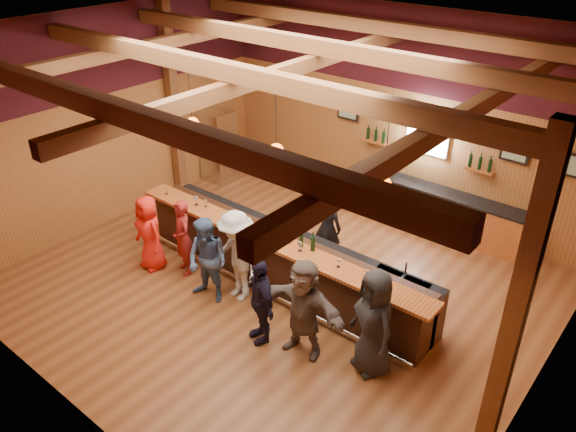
{
  "coord_description": "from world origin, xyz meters",
  "views": [
    {
      "loc": [
        5.49,
        -6.44,
        6.23
      ],
      "look_at": [
        0.0,
        0.3,
        1.35
      ],
      "focal_mm": 35.0,
      "sensor_mm": 36.0,
      "label": 1
    }
  ],
  "objects_px": {
    "stainless_fridge": "(219,146)",
    "customer_white": "(237,256)",
    "back_bar_cabinet": "(432,208)",
    "customer_orange": "(150,233)",
    "customer_redvest": "(183,238)",
    "bottle_a": "(301,240)",
    "bartender": "(327,228)",
    "customer_brown": "(303,308)",
    "customer_dark": "(374,322)",
    "customer_denim": "(208,261)",
    "ice_bucket": "(286,236)",
    "bar_counter": "(284,259)",
    "customer_navy": "(261,301)"
  },
  "relations": [
    {
      "from": "stainless_fridge",
      "to": "customer_white",
      "type": "xyz_separation_m",
      "value": [
        3.76,
        -3.3,
        -0.03
      ]
    },
    {
      "from": "back_bar_cabinet",
      "to": "customer_orange",
      "type": "relative_size",
      "value": 2.65
    },
    {
      "from": "customer_redvest",
      "to": "bottle_a",
      "type": "distance_m",
      "value": 2.39
    },
    {
      "from": "customer_white",
      "to": "bartender",
      "type": "bearing_deg",
      "value": 84.08
    },
    {
      "from": "customer_orange",
      "to": "bartender",
      "type": "xyz_separation_m",
      "value": [
        2.52,
        2.26,
        0.01
      ]
    },
    {
      "from": "customer_brown",
      "to": "customer_dark",
      "type": "relative_size",
      "value": 0.96
    },
    {
      "from": "customer_brown",
      "to": "bottle_a",
      "type": "height_order",
      "value": "customer_brown"
    },
    {
      "from": "customer_brown",
      "to": "bartender",
      "type": "distance_m",
      "value": 2.58
    },
    {
      "from": "back_bar_cabinet",
      "to": "customer_denim",
      "type": "xyz_separation_m",
      "value": [
        -1.89,
        -4.78,
        0.33
      ]
    },
    {
      "from": "customer_denim",
      "to": "bartender",
      "type": "height_order",
      "value": "customer_denim"
    },
    {
      "from": "back_bar_cabinet",
      "to": "customer_redvest",
      "type": "distance_m",
      "value": 5.33
    },
    {
      "from": "customer_dark",
      "to": "ice_bucket",
      "type": "relative_size",
      "value": 7.96
    },
    {
      "from": "customer_orange",
      "to": "customer_denim",
      "type": "height_order",
      "value": "customer_denim"
    },
    {
      "from": "customer_dark",
      "to": "bartender",
      "type": "xyz_separation_m",
      "value": [
        -2.22,
        1.94,
        -0.12
      ]
    },
    {
      "from": "back_bar_cabinet",
      "to": "ice_bucket",
      "type": "distance_m",
      "value": 3.98
    },
    {
      "from": "customer_orange",
      "to": "customer_dark",
      "type": "relative_size",
      "value": 0.86
    },
    {
      "from": "customer_dark",
      "to": "customer_white",
      "type": "bearing_deg",
      "value": -153.81
    },
    {
      "from": "bottle_a",
      "to": "bartender",
      "type": "bearing_deg",
      "value": 105.21
    },
    {
      "from": "bartender",
      "to": "customer_orange",
      "type": "bearing_deg",
      "value": 27.66
    },
    {
      "from": "stainless_fridge",
      "to": "customer_white",
      "type": "distance_m",
      "value": 5.0
    },
    {
      "from": "ice_bucket",
      "to": "customer_orange",
      "type": "bearing_deg",
      "value": -159.51
    },
    {
      "from": "stainless_fridge",
      "to": "customer_dark",
      "type": "distance_m",
      "value": 7.34
    },
    {
      "from": "bar_counter",
      "to": "customer_redvest",
      "type": "relative_size",
      "value": 4.15
    },
    {
      "from": "stainless_fridge",
      "to": "bartender",
      "type": "bearing_deg",
      "value": -17.67
    },
    {
      "from": "customer_redvest",
      "to": "customer_navy",
      "type": "height_order",
      "value": "customer_redvest"
    },
    {
      "from": "customer_white",
      "to": "customer_brown",
      "type": "relative_size",
      "value": 1.03
    },
    {
      "from": "customer_orange",
      "to": "customer_navy",
      "type": "distance_m",
      "value": 3.02
    },
    {
      "from": "customer_orange",
      "to": "customer_denim",
      "type": "xyz_separation_m",
      "value": [
        1.61,
        -0.02,
        0.05
      ]
    },
    {
      "from": "customer_dark",
      "to": "bottle_a",
      "type": "height_order",
      "value": "customer_dark"
    },
    {
      "from": "back_bar_cabinet",
      "to": "customer_navy",
      "type": "height_order",
      "value": "customer_navy"
    },
    {
      "from": "stainless_fridge",
      "to": "customer_orange",
      "type": "distance_m",
      "value": 4.06
    },
    {
      "from": "customer_navy",
      "to": "customer_denim",
      "type": "bearing_deg",
      "value": -160.89
    },
    {
      "from": "back_bar_cabinet",
      "to": "customer_dark",
      "type": "height_order",
      "value": "customer_dark"
    },
    {
      "from": "customer_brown",
      "to": "bottle_a",
      "type": "xyz_separation_m",
      "value": [
        -0.85,
        1.03,
        0.4
      ]
    },
    {
      "from": "bar_counter",
      "to": "ice_bucket",
      "type": "relative_size",
      "value": 28.52
    },
    {
      "from": "customer_denim",
      "to": "customer_navy",
      "type": "bearing_deg",
      "value": -13.94
    },
    {
      "from": "bar_counter",
      "to": "back_bar_cabinet",
      "type": "bearing_deg",
      "value": 71.66
    },
    {
      "from": "bartender",
      "to": "customer_dark",
      "type": "bearing_deg",
      "value": 124.6
    },
    {
      "from": "customer_navy",
      "to": "ice_bucket",
      "type": "relative_size",
      "value": 6.85
    },
    {
      "from": "customer_denim",
      "to": "bartender",
      "type": "xyz_separation_m",
      "value": [
        0.91,
        2.28,
        -0.04
      ]
    },
    {
      "from": "bottle_a",
      "to": "customer_denim",
      "type": "bearing_deg",
      "value": -140.84
    },
    {
      "from": "customer_navy",
      "to": "ice_bucket",
      "type": "bearing_deg",
      "value": 138.29
    },
    {
      "from": "customer_brown",
      "to": "bartender",
      "type": "xyz_separation_m",
      "value": [
        -1.19,
        2.29,
        -0.08
      ]
    },
    {
      "from": "ice_bucket",
      "to": "customer_navy",
      "type": "bearing_deg",
      "value": -69.2
    },
    {
      "from": "customer_denim",
      "to": "stainless_fridge",
      "type": "bearing_deg",
      "value": 127.43
    },
    {
      "from": "customer_redvest",
      "to": "customer_dark",
      "type": "xyz_separation_m",
      "value": [
        4.11,
        0.04,
        0.12
      ]
    },
    {
      "from": "ice_bucket",
      "to": "customer_dark",
      "type": "bearing_deg",
      "value": -16.35
    },
    {
      "from": "stainless_fridge",
      "to": "bar_counter",
      "type": "bearing_deg",
      "value": -30.76
    },
    {
      "from": "back_bar_cabinet",
      "to": "customer_brown",
      "type": "bearing_deg",
      "value": -87.46
    },
    {
      "from": "customer_white",
      "to": "stainless_fridge",
      "type": "bearing_deg",
      "value": 149.02
    }
  ]
}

